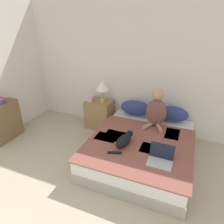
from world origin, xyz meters
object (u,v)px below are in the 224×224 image
at_px(pillow_near, 135,108).
at_px(bookshelf, 4,122).
at_px(pillow_far, 172,114).
at_px(table_lamp, 102,86).
at_px(laptop_open, 160,159).
at_px(nightstand, 99,114).
at_px(cat_tabby, 124,140).
at_px(person_sitting, 156,110).
at_px(bed, 141,148).
at_px(tissue_box, 90,99).

xyz_separation_m(pillow_near, bookshelf, (-2.29, -1.22, -0.18)).
distance_m(pillow_far, table_lamp, 1.46).
height_order(laptop_open, nightstand, laptop_open).
distance_m(pillow_far, cat_tabby, 1.25).
bearing_deg(table_lamp, person_sitting, -11.33).
bearing_deg(bookshelf, table_lamp, 36.03).
height_order(pillow_near, table_lamp, table_lamp).
relative_size(bed, nightstand, 3.21).
xyz_separation_m(bed, pillow_near, (-0.35, 0.81, 0.35)).
height_order(person_sitting, laptop_open, person_sitting).
height_order(pillow_far, table_lamp, table_lamp).
bearing_deg(laptop_open, pillow_near, 120.13).
relative_size(person_sitting, laptop_open, 2.10).
height_order(pillow_far, tissue_box, tissue_box).
bearing_deg(bed, cat_tabby, -126.54).
xyz_separation_m(person_sitting, cat_tabby, (-0.32, -0.81, -0.22)).
relative_size(nightstand, tissue_box, 4.32).
height_order(pillow_far, nightstand, pillow_far).
xyz_separation_m(table_lamp, bookshelf, (-1.59, -1.15, -0.56)).
bearing_deg(tissue_box, person_sitting, -6.57).
bearing_deg(person_sitting, nightstand, 169.19).
height_order(person_sitting, nightstand, person_sitting).
distance_m(pillow_far, nightstand, 1.52).
distance_m(bed, laptop_open, 0.67).
relative_size(laptop_open, bookshelf, 0.45).
bearing_deg(pillow_near, cat_tabby, -82.86).
bearing_deg(tissue_box, bookshelf, -140.92).
relative_size(person_sitting, tissue_box, 5.03).
height_order(cat_tabby, nightstand, nightstand).
relative_size(pillow_near, laptop_open, 1.84).
relative_size(table_lamp, tissue_box, 3.20).
distance_m(bed, pillow_far, 0.96).
relative_size(pillow_far, table_lamp, 1.38).
bearing_deg(person_sitting, bookshelf, -161.45).
relative_size(pillow_near, cat_tabby, 1.11).
xyz_separation_m(pillow_far, cat_tabby, (-0.57, -1.11, -0.06)).
bearing_deg(cat_tabby, tissue_box, 59.13).
bearing_deg(pillow_near, laptop_open, -60.58).
bearing_deg(pillow_far, laptop_open, -88.91).
bearing_deg(pillow_far, bookshelf, -157.91).
relative_size(person_sitting, nightstand, 1.16).
height_order(person_sitting, table_lamp, person_sitting).
relative_size(cat_tabby, tissue_box, 3.95).
bearing_deg(pillow_far, nightstand, -177.84).
bearing_deg(nightstand, tissue_box, -155.41).
xyz_separation_m(bed, bookshelf, (-2.64, -0.40, 0.17)).
bearing_deg(pillow_far, cat_tabby, -117.36).
height_order(pillow_far, cat_tabby, pillow_far).
distance_m(cat_tabby, table_lamp, 1.41).
bearing_deg(person_sitting, cat_tabby, -111.64).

